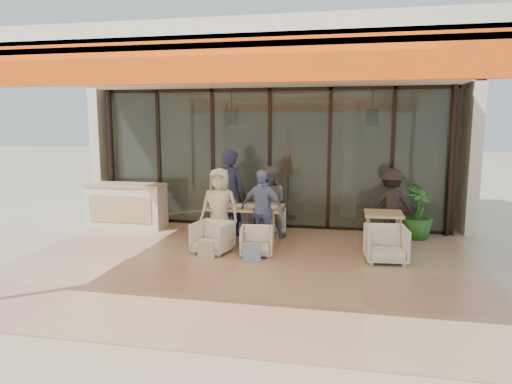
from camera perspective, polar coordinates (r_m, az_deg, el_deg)
ground at (r=7.87m, az=-2.03°, el=-9.26°), size 70.00×70.00×0.00m
terrace_floor at (r=7.87m, az=-2.03°, el=-9.22°), size 8.00×6.00×0.01m
terrace_structure at (r=7.28m, az=-2.67°, el=15.19°), size 8.00×6.00×3.40m
glass_storefront at (r=10.46m, az=1.73°, el=4.14°), size 8.08×0.10×3.20m
interior_block at (r=12.72m, az=3.54°, el=7.76°), size 9.05×3.62×3.52m
host_counter at (r=10.96m, az=-15.91°, el=-1.61°), size 1.85×0.65×1.04m
dining_table at (r=9.30m, az=-1.34°, el=-2.10°), size 1.50×0.90×0.93m
chair_far_left at (r=10.36m, az=-2.43°, el=-2.92°), size 0.67×0.63×0.69m
chair_far_right at (r=10.20m, az=2.17°, el=-3.41°), size 0.63×0.59×0.58m
chair_near_left at (r=8.57m, az=-5.46°, el=-5.48°), size 0.76×0.73×0.67m
chair_near_right at (r=8.38m, az=0.08°, el=-6.00°), size 0.65×0.62×0.60m
diner_navy at (r=9.78m, az=-3.14°, el=-0.12°), size 0.79×0.64×1.87m
diner_grey at (r=9.63m, az=1.71°, el=-1.27°), size 0.79×0.64×1.53m
diner_cream at (r=8.95m, az=-4.57°, el=-1.95°), size 0.78×0.52×1.56m
diner_periwinkle at (r=8.76m, az=0.72°, el=-2.20°), size 0.97×0.62×1.54m
tote_bag_cream at (r=8.24m, az=-6.25°, el=-7.24°), size 0.30×0.10×0.34m
tote_bag_blue at (r=8.04m, az=-0.48°, el=-7.60°), size 0.30×0.10×0.34m
side_table at (r=8.96m, az=15.63°, el=-3.15°), size 0.70×0.70×0.74m
side_chair at (r=8.29m, az=15.93°, el=-6.09°), size 0.75×0.71×0.71m
standing_woman at (r=9.80m, az=16.51°, el=-1.53°), size 1.05×0.72×1.50m
potted_palm at (r=10.05m, az=19.51°, el=-2.46°), size 0.90×0.90×1.14m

